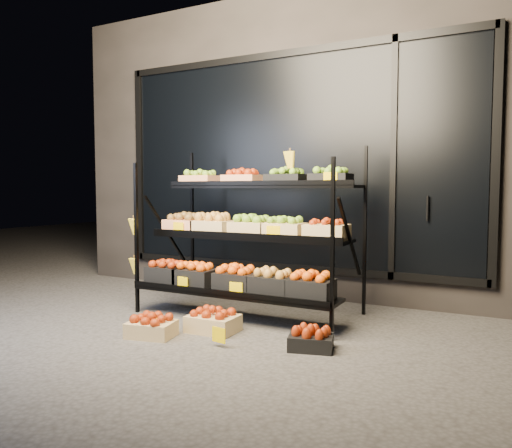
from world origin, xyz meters
The scene contains 8 objects.
ground centered at (0.00, 0.00, 0.00)m, with size 24.00×24.00×0.00m, color #514F4C.
building centered at (0.00, 2.59, 1.75)m, with size 6.00×2.08×3.50m.
display_rack centered at (-0.01, 0.60, 0.79)m, with size 2.18×1.02×1.73m.
tag_floor_a centered at (-0.33, -0.40, 0.06)m, with size 0.13×0.01×0.12m, color #F6C900.
tag_floor_b centered at (0.30, -0.40, 0.06)m, with size 0.13×0.01×0.12m, color #F6C900.
floor_crate_left centered at (-0.35, -0.42, 0.09)m, with size 0.43×0.35×0.19m.
floor_crate_midright centered at (0.02, -0.05, 0.10)m, with size 0.42×0.32×0.21m.
floor_crate_right centered at (0.96, -0.12, 0.08)m, with size 0.39×0.32×0.18m.
Camera 1 is at (2.34, -3.66, 1.24)m, focal length 35.00 mm.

